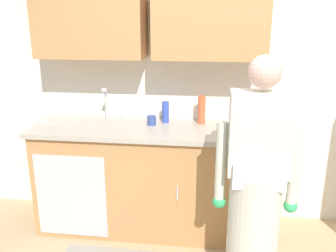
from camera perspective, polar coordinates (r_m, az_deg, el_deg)
The scene contains 10 objects.
kitchen_wall_with_uppers at distance 3.16m, azimuth 5.08°, elevation 10.44°, with size 4.80×0.44×2.70m.
counter_cabinet at distance 3.20m, azimuth -3.15°, elevation -8.60°, with size 1.90×0.62×0.90m.
countertop at distance 3.03m, azimuth -3.23°, elevation -0.52°, with size 1.96×0.66×0.04m, color #A8A093.
sink at distance 3.12m, azimuth -9.75°, elevation -0.13°, with size 0.50×0.36×0.35m.
person_at_sink at distance 2.43m, azimuth 13.76°, elevation -11.32°, with size 0.55×0.34×1.62m.
bottle_water_short at distance 3.13m, azimuth 13.79°, elevation 2.32°, with size 0.06×0.06×0.25m, color #E05933.
bottle_dish_liquid at distance 3.11m, azimuth 5.39°, elevation 2.60°, with size 0.06×0.06×0.25m, color #E05933.
bottle_soap at distance 3.14m, azimuth -0.41°, elevation 2.24°, with size 0.06×0.06×0.19m, color #334CB2.
cup_by_sink at distance 3.07m, azimuth -2.64°, elevation 0.90°, with size 0.08×0.08×0.08m, color #33478C.
knife_on_counter at distance 3.32m, azimuth -19.19°, elevation 0.51°, with size 0.24×0.02×0.01m, color silver.
Camera 1 is at (-0.01, -2.15, 1.81)m, focal length 38.12 mm.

